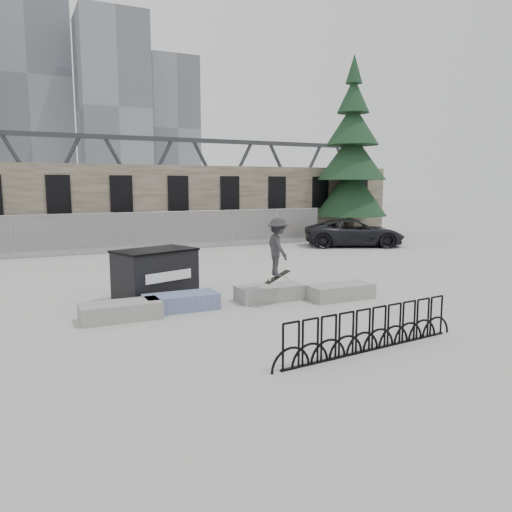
{
  "coord_description": "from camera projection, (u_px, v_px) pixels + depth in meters",
  "views": [
    {
      "loc": [
        -5.15,
        -12.89,
        3.41
      ],
      "look_at": [
        1.17,
        0.36,
        1.3
      ],
      "focal_mm": 35.0,
      "sensor_mm": 36.0,
      "label": 1
    }
  ],
  "objects": [
    {
      "name": "planter_center_right",
      "position": [
        270.0,
        292.0,
        14.81
      ],
      "size": [
        2.0,
        0.9,
        0.44
      ],
      "color": "#979795",
      "rests_on": "ground"
    },
    {
      "name": "dumpster",
      "position": [
        155.0,
        274.0,
        14.86
      ],
      "size": [
        2.63,
        2.08,
        1.51
      ],
      "rotation": [
        0.0,
        0.0,
        0.34
      ],
      "color": "black",
      "rests_on": "ground"
    },
    {
      "name": "suv",
      "position": [
        354.0,
        233.0,
        27.7
      ],
      "size": [
        5.96,
        4.52,
        1.5
      ],
      "primitive_type": "imported",
      "rotation": [
        0.0,
        0.0,
        1.14
      ],
      "color": "black",
      "rests_on": "ground"
    },
    {
      "name": "planter_center_left",
      "position": [
        181.0,
        301.0,
        13.65
      ],
      "size": [
        2.0,
        0.9,
        0.44
      ],
      "color": "#314895",
      "rests_on": "ground"
    },
    {
      "name": "bike_rack",
      "position": [
        371.0,
        330.0,
        10.25
      ],
      "size": [
        4.92,
        0.59,
        0.9
      ],
      "rotation": [
        0.0,
        0.0,
        0.11
      ],
      "color": "black",
      "rests_on": "ground"
    },
    {
      "name": "planter_far_left",
      "position": [
        121.0,
        310.0,
        12.66
      ],
      "size": [
        2.0,
        0.9,
        0.44
      ],
      "color": "#979795",
      "rests_on": "ground"
    },
    {
      "name": "skyline_towers",
      "position": [
        34.0,
        92.0,
        94.62
      ],
      "size": [
        58.0,
        28.0,
        48.0
      ],
      "color": "slate",
      "rests_on": "ground"
    },
    {
      "name": "planter_offset",
      "position": [
        340.0,
        291.0,
        14.96
      ],
      "size": [
        2.0,
        0.9,
        0.44
      ],
      "color": "#979795",
      "rests_on": "ground"
    },
    {
      "name": "ground",
      "position": [
        224.0,
        305.0,
        14.19
      ],
      "size": [
        120.0,
        120.0,
        0.0
      ],
      "primitive_type": "plane",
      "color": "#A3A39E",
      "rests_on": "ground"
    },
    {
      "name": "stone_wall",
      "position": [
        118.0,
        205.0,
        28.38
      ],
      "size": [
        36.0,
        2.58,
        4.5
      ],
      "color": "brown",
      "rests_on": "ground"
    },
    {
      "name": "skateboarder",
      "position": [
        278.0,
        247.0,
        13.96
      ],
      "size": [
        0.77,
        1.13,
        1.83
      ],
      "rotation": [
        0.0,
        0.0,
        1.44
      ],
      "color": "#2C2C2F",
      "rests_on": "ground"
    },
    {
      "name": "chainlink_fence",
      "position": [
        132.0,
        232.0,
        25.21
      ],
      "size": [
        22.06,
        0.06,
        2.02
      ],
      "color": "gray",
      "rests_on": "ground"
    },
    {
      "name": "truss_bridge",
      "position": [
        141.0,
        179.0,
        67.0
      ],
      "size": [
        70.0,
        3.0,
        9.8
      ],
      "color": "#2D3033",
      "rests_on": "ground"
    },
    {
      "name": "spruce_tree",
      "position": [
        352.0,
        161.0,
        32.01
      ],
      "size": [
        4.64,
        4.64,
        11.5
      ],
      "color": "#38281E",
      "rests_on": "ground"
    }
  ]
}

